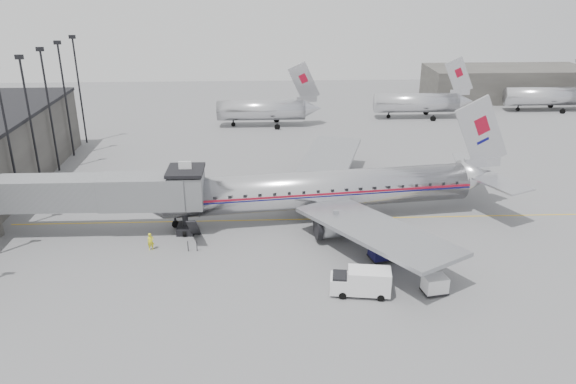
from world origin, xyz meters
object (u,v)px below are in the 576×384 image
airliner (326,189)px  baggage_cart_navy (383,250)px  baggage_cart_white (435,284)px  service_van (361,281)px  ramp_worker (151,242)px

airliner → baggage_cart_navy: airliner is taller
airliner → baggage_cart_white: 16.57m
service_van → ramp_worker: service_van is taller
airliner → baggage_cart_navy: size_ratio=14.47×
baggage_cart_navy → baggage_cart_white: (2.99, -5.59, -0.18)m
service_van → baggage_cart_white: service_van is taller
airliner → baggage_cart_white: size_ratio=18.17×
airliner → service_van: bearing=-92.0°
service_van → baggage_cart_navy: size_ratio=1.84×
service_van → ramp_worker: size_ratio=2.99×
baggage_cart_white → ramp_worker: size_ratio=1.30×
baggage_cart_white → ramp_worker: 25.11m
baggage_cart_white → airliner: bearing=105.5°
baggage_cart_navy → ramp_worker: (-20.70, 2.76, -0.15)m
airliner → service_van: 14.88m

